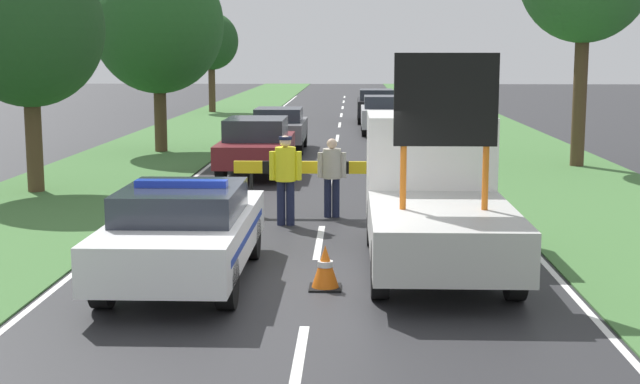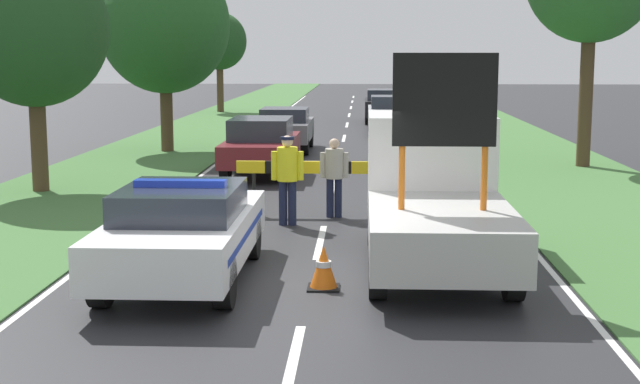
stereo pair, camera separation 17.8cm
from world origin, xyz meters
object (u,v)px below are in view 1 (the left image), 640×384
object	(u,v)px
police_car	(184,231)
traffic_cone_centre_front	(158,222)
roadside_tree_near_right	(211,42)
roadside_tree_mid_left	(28,29)
traffic_cone_near_police	(325,267)
queued_car_sedan_silver	(384,114)
pedestrian_civilian	(332,171)
queued_car_suv_grey	(279,128)
police_officer	(286,172)
road_barrier	(320,170)
queued_car_wagon_maroon	(257,145)
work_truck	(433,192)
queued_car_sedan_black	(376,105)
roadside_tree_mid_right	(158,25)

from	to	relation	value
police_car	traffic_cone_centre_front	world-z (taller)	police_car
roadside_tree_near_right	roadside_tree_mid_left	world-z (taller)	roadside_tree_mid_left
traffic_cone_near_police	roadside_tree_near_right	size ratio (longest dim) A/B	0.12
traffic_cone_near_police	roadside_tree_mid_left	distance (m)	11.61
queued_car_sedan_silver	roadside_tree_mid_left	world-z (taller)	roadside_tree_mid_left
pedestrian_civilian	roadside_tree_near_right	world-z (taller)	roadside_tree_near_right
queued_car_suv_grey	roadside_tree_mid_left	world-z (taller)	roadside_tree_mid_left
police_officer	roadside_tree_near_right	xyz separation A→B (m)	(-6.42, 31.99, 2.81)
road_barrier	queued_car_sedan_silver	distance (m)	18.31
queued_car_wagon_maroon	roadside_tree_near_right	bearing A→B (deg)	-78.38
queued_car_wagon_maroon	road_barrier	bearing A→B (deg)	107.94
police_officer	queued_car_suv_grey	xyz separation A→B (m)	(-1.18, 12.95, -0.25)
police_car	pedestrian_civilian	world-z (taller)	pedestrian_civilian
police_car	queued_car_sedan_silver	distance (m)	23.95
police_car	queued_car_sedan_silver	bearing A→B (deg)	84.85
road_barrier	police_officer	bearing A→B (deg)	-113.01
pedestrian_civilian	roadside_tree_mid_left	distance (m)	8.22
police_car	roadside_tree_mid_left	size ratio (longest dim) A/B	0.82
pedestrian_civilian	queued_car_sedan_silver	xyz separation A→B (m)	(1.71, 18.52, -0.14)
police_car	roadside_tree_mid_left	world-z (taller)	roadside_tree_mid_left
queued_car_wagon_maroon	roadside_tree_mid_left	distance (m)	6.68
work_truck	queued_car_wagon_maroon	distance (m)	10.75
traffic_cone_near_police	queued_car_wagon_maroon	size ratio (longest dim) A/B	0.13
work_truck	queued_car_sedan_black	world-z (taller)	work_truck
pedestrian_civilian	queued_car_wagon_maroon	xyz separation A→B (m)	(-2.19, 6.31, -0.13)
police_officer	traffic_cone_near_police	world-z (taller)	police_officer
work_truck	roadside_tree_mid_right	size ratio (longest dim) A/B	0.83
traffic_cone_near_police	roadside_tree_near_right	distance (m)	37.52
traffic_cone_centre_front	roadside_tree_mid_left	bearing A→B (deg)	128.99
queued_car_suv_grey	roadside_tree_mid_left	xyz separation A→B (m)	(-5.05, -9.14, 3.06)
road_barrier	work_truck	bearing A→B (deg)	-59.51
queued_car_suv_grey	traffic_cone_centre_front	bearing A→B (deg)	85.65
road_barrier	queued_car_wagon_maroon	world-z (taller)	queued_car_wagon_maroon
traffic_cone_centre_front	police_officer	bearing A→B (deg)	26.27
traffic_cone_centre_front	roadside_tree_near_right	xyz separation A→B (m)	(-4.18, 33.10, 3.58)
roadside_tree_near_right	police_car	bearing A→B (deg)	-81.74
traffic_cone_near_police	queued_car_sedan_black	size ratio (longest dim) A/B	0.14
queued_car_sedan_silver	roadside_tree_near_right	xyz separation A→B (m)	(-9.00, 12.61, 3.05)
queued_car_wagon_maroon	queued_car_suv_grey	distance (m)	5.77
traffic_cone_centre_front	road_barrier	bearing A→B (deg)	38.63
queued_car_sedan_silver	roadside_tree_mid_right	xyz separation A→B (m)	(-7.66, -6.94, 3.38)
queued_car_wagon_maroon	pedestrian_civilian	bearing A→B (deg)	109.13
traffic_cone_near_police	queued_car_wagon_maroon	world-z (taller)	queued_car_wagon_maroon
police_car	work_truck	world-z (taller)	work_truck
police_officer	roadside_tree_mid_left	bearing A→B (deg)	-58.16
road_barrier	roadside_tree_near_right	world-z (taller)	roadside_tree_near_right
police_car	queued_car_sedan_black	bearing A→B (deg)	86.97
queued_car_wagon_maroon	roadside_tree_mid_left	world-z (taller)	roadside_tree_mid_left
police_car	queued_car_sedan_black	world-z (taller)	queued_car_sedan_black
work_truck	roadside_tree_mid_left	world-z (taller)	roadside_tree_mid_left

